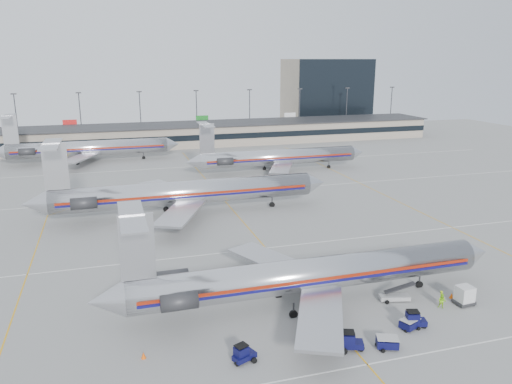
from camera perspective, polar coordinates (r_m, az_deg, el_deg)
name	(u,v)px	position (r m, az deg, el deg)	size (l,w,h in m)	color
ground	(292,278)	(59.73, 4.10, -9.76)	(260.00, 260.00, 0.00)	gray
apron_markings	(266,248)	(68.40, 1.13, -6.42)	(160.00, 0.15, 0.02)	silver
terminal	(176,135)	(151.45, -9.17, 6.48)	(162.00, 17.00, 6.25)	gray
light_mast_row	(169,112)	(164.61, -9.92, 9.02)	(163.60, 0.40, 15.28)	#38383D
distant_building	(326,93)	(196.77, 7.97, 11.17)	(30.00, 20.00, 25.00)	tan
jet_foreground	(303,275)	(52.44, 5.43, -9.42)	(44.10, 25.97, 11.54)	silver
jet_second_row	(180,193)	(82.57, -8.66, -0.07)	(49.67, 29.25, 13.00)	silver
jet_third_row	(276,157)	(113.69, 2.26, 4.01)	(42.67, 26.25, 11.67)	silver
jet_back_row	(86,148)	(131.29, -18.90, 4.77)	(44.87, 27.60, 12.27)	silver
tug_left	(243,354)	(44.41, -1.48, -18.03)	(2.24, 1.71, 1.64)	#090A36
tug_center	(349,341)	(46.59, 10.58, -16.44)	(2.53, 1.83, 1.86)	#090A36
tug_right	(414,320)	(51.50, 17.58, -13.74)	(2.36, 1.61, 1.75)	#090A36
cart_inner	(387,342)	(47.71, 14.77, -16.28)	(2.23, 1.90, 1.07)	#090A36
cart_outer	(410,323)	(51.26, 17.16, -14.16)	(2.15, 1.83, 1.03)	#090A36
uld_container	(465,295)	(57.53, 22.73, -10.84)	(2.01, 1.71, 2.02)	#2D2D30
belt_loader	(395,296)	(56.19, 15.62, -11.37)	(3.86, 1.88, 1.97)	#9A9A9A
ramp_worker_near	(441,298)	(56.80, 20.42, -11.23)	(0.56, 0.37, 1.53)	#9ABF11
ramp_worker_far	(442,301)	(55.99, 20.50, -11.61)	(0.76, 0.60, 1.57)	#81D414
cone_right	(452,296)	(58.70, 21.45, -10.95)	(0.46, 0.46, 0.62)	#EB5207
cone_left	(143,355)	(46.11, -12.74, -17.74)	(0.43, 0.43, 0.58)	#EB5207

